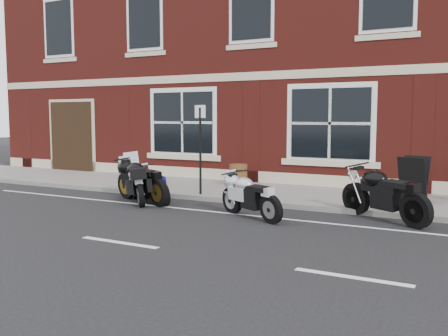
{
  "coord_description": "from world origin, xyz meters",
  "views": [
    {
      "loc": [
        5.53,
        -9.58,
        2.16
      ],
      "look_at": [
        -0.4,
        1.6,
        0.86
      ],
      "focal_mm": 40.0,
      "sensor_mm": 36.0,
      "label": 1
    }
  ],
  "objects_px": {
    "barrel_planter": "(238,175)",
    "a_board_sign": "(413,180)",
    "moto_touring_silver": "(138,182)",
    "moto_sport_black": "(142,179)",
    "moto_naked_black": "(384,192)",
    "moto_sport_silver": "(251,195)",
    "parking_sign": "(200,143)",
    "moto_sport_red": "(155,183)"
  },
  "relations": [
    {
      "from": "moto_sport_red",
      "to": "moto_naked_black",
      "type": "height_order",
      "value": "moto_naked_black"
    },
    {
      "from": "moto_naked_black",
      "to": "moto_sport_red",
      "type": "bearing_deg",
      "value": 126.19
    },
    {
      "from": "moto_sport_red",
      "to": "barrel_planter",
      "type": "bearing_deg",
      "value": 16.57
    },
    {
      "from": "moto_sport_black",
      "to": "moto_naked_black",
      "type": "xyz_separation_m",
      "value": [
        5.83,
        0.53,
        0.02
      ]
    },
    {
      "from": "moto_sport_black",
      "to": "moto_sport_silver",
      "type": "bearing_deg",
      "value": -77.11
    },
    {
      "from": "moto_sport_silver",
      "to": "parking_sign",
      "type": "height_order",
      "value": "parking_sign"
    },
    {
      "from": "moto_sport_red",
      "to": "moto_sport_silver",
      "type": "distance_m",
      "value": 3.1
    },
    {
      "from": "barrel_planter",
      "to": "parking_sign",
      "type": "height_order",
      "value": "parking_sign"
    },
    {
      "from": "moto_sport_silver",
      "to": "parking_sign",
      "type": "relative_size",
      "value": 0.76
    },
    {
      "from": "moto_touring_silver",
      "to": "moto_sport_black",
      "type": "distance_m",
      "value": 0.12
    },
    {
      "from": "moto_sport_black",
      "to": "parking_sign",
      "type": "distance_m",
      "value": 1.79
    },
    {
      "from": "moto_sport_red",
      "to": "parking_sign",
      "type": "distance_m",
      "value": 1.59
    },
    {
      "from": "moto_touring_silver",
      "to": "a_board_sign",
      "type": "distance_m",
      "value": 6.71
    },
    {
      "from": "moto_naked_black",
      "to": "a_board_sign",
      "type": "height_order",
      "value": "a_board_sign"
    },
    {
      "from": "barrel_planter",
      "to": "parking_sign",
      "type": "xyz_separation_m",
      "value": [
        -0.11,
        -2.03,
        1.04
      ]
    },
    {
      "from": "moto_sport_black",
      "to": "moto_sport_silver",
      "type": "xyz_separation_m",
      "value": [
        3.27,
        -0.51,
        -0.08
      ]
    },
    {
      "from": "parking_sign",
      "to": "moto_sport_red",
      "type": "bearing_deg",
      "value": -123.12
    },
    {
      "from": "moto_sport_black",
      "to": "a_board_sign",
      "type": "relative_size",
      "value": 1.92
    },
    {
      "from": "moto_touring_silver",
      "to": "barrel_planter",
      "type": "bearing_deg",
      "value": 25.41
    },
    {
      "from": "barrel_planter",
      "to": "a_board_sign",
      "type": "bearing_deg",
      "value": -9.27
    },
    {
      "from": "moto_touring_silver",
      "to": "a_board_sign",
      "type": "xyz_separation_m",
      "value": [
        6.25,
        2.43,
        0.17
      ]
    },
    {
      "from": "moto_sport_silver",
      "to": "barrel_planter",
      "type": "height_order",
      "value": "moto_sport_silver"
    },
    {
      "from": "a_board_sign",
      "to": "moto_touring_silver",
      "type": "bearing_deg",
      "value": -138.46
    },
    {
      "from": "barrel_planter",
      "to": "moto_touring_silver",
      "type": "bearing_deg",
      "value": -110.57
    },
    {
      "from": "moto_sport_red",
      "to": "moto_sport_black",
      "type": "bearing_deg",
      "value": 161.19
    },
    {
      "from": "a_board_sign",
      "to": "moto_sport_black",
      "type": "bearing_deg",
      "value": -138.66
    },
    {
      "from": "moto_sport_red",
      "to": "moto_sport_black",
      "type": "distance_m",
      "value": 0.33
    },
    {
      "from": "a_board_sign",
      "to": "moto_sport_silver",
      "type": "bearing_deg",
      "value": -114.89
    },
    {
      "from": "moto_naked_black",
      "to": "moto_touring_silver",
      "type": "bearing_deg",
      "value": 128.42
    },
    {
      "from": "moto_sport_red",
      "to": "barrel_planter",
      "type": "xyz_separation_m",
      "value": [
        0.89,
        3.0,
        -0.04
      ]
    },
    {
      "from": "moto_sport_red",
      "to": "parking_sign",
      "type": "height_order",
      "value": "parking_sign"
    },
    {
      "from": "moto_sport_black",
      "to": "moto_sport_silver",
      "type": "height_order",
      "value": "moto_sport_black"
    },
    {
      "from": "moto_sport_silver",
      "to": "moto_sport_black",
      "type": "bearing_deg",
      "value": 108.19
    },
    {
      "from": "moto_naked_black",
      "to": "a_board_sign",
      "type": "xyz_separation_m",
      "value": [
        0.35,
        1.84,
        0.08
      ]
    },
    {
      "from": "moto_sport_red",
      "to": "a_board_sign",
      "type": "distance_m",
      "value": 6.31
    },
    {
      "from": "parking_sign",
      "to": "a_board_sign",
      "type": "bearing_deg",
      "value": 19.24
    },
    {
      "from": "moto_sport_red",
      "to": "moto_sport_black",
      "type": "xyz_separation_m",
      "value": [
        -0.25,
        -0.2,
        0.1
      ]
    },
    {
      "from": "moto_touring_silver",
      "to": "moto_sport_black",
      "type": "relative_size",
      "value": 0.68
    },
    {
      "from": "moto_sport_red",
      "to": "moto_naked_black",
      "type": "xyz_separation_m",
      "value": [
        5.58,
        0.34,
        0.13
      ]
    },
    {
      "from": "moto_touring_silver",
      "to": "moto_naked_black",
      "type": "distance_m",
      "value": 5.93
    },
    {
      "from": "moto_sport_black",
      "to": "parking_sign",
      "type": "height_order",
      "value": "parking_sign"
    },
    {
      "from": "moto_sport_red",
      "to": "barrel_planter",
      "type": "relative_size",
      "value": 2.56
    }
  ]
}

